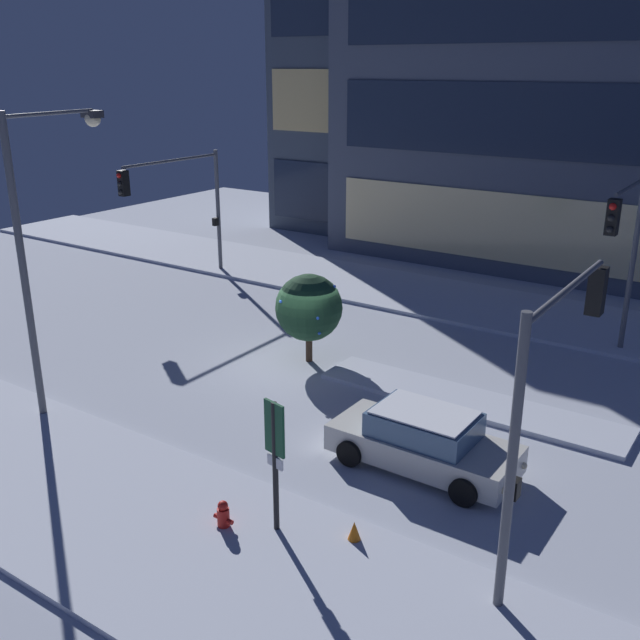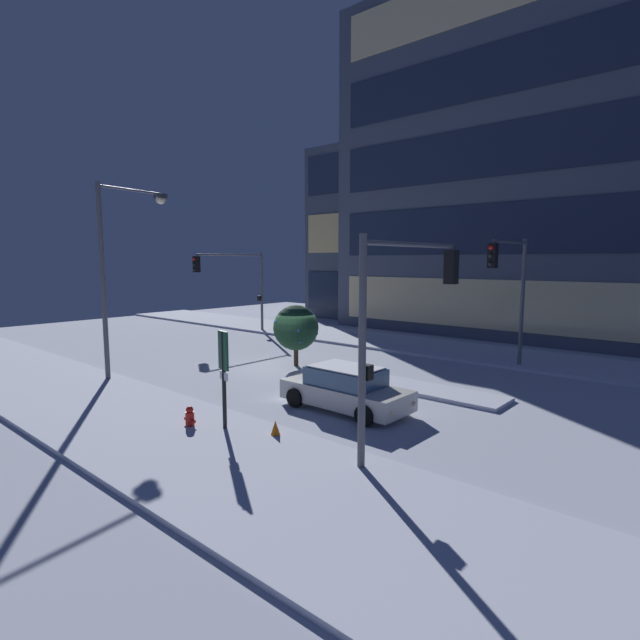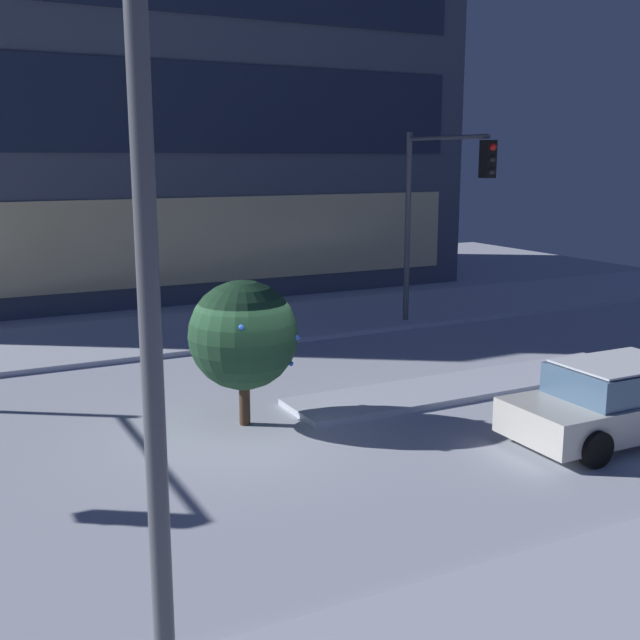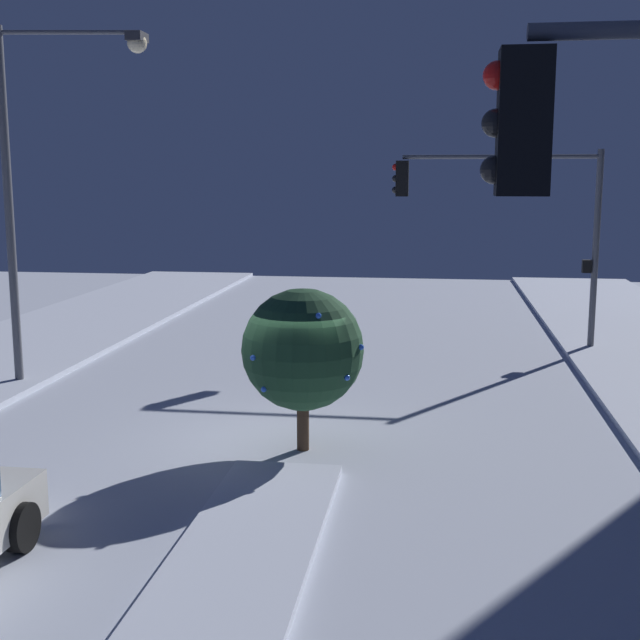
% 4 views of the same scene
% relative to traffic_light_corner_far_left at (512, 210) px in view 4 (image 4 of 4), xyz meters
% --- Properties ---
extents(ground, '(52.00, 52.00, 0.00)m').
position_rel_traffic_light_corner_far_left_xyz_m(ground, '(9.56, -4.80, -3.95)').
color(ground, silver).
extents(median_strip, '(9.00, 1.80, 0.14)m').
position_rel_traffic_light_corner_far_left_xyz_m(median_strip, '(15.40, -4.42, -3.88)').
color(median_strip, silver).
rests_on(median_strip, ground).
extents(traffic_light_corner_far_left, '(0.32, 5.78, 5.62)m').
position_rel_traffic_light_corner_far_left_xyz_m(traffic_light_corner_far_left, '(0.00, 0.00, 0.00)').
color(traffic_light_corner_far_left, '#565960').
rests_on(traffic_light_corner_far_left, ground).
extents(street_lamp_arched, '(0.82, 3.36, 8.18)m').
position_rel_traffic_light_corner_far_left_xyz_m(street_lamp_arched, '(5.87, -10.90, 1.36)').
color(street_lamp_arched, '#565960').
rests_on(street_lamp_arched, ground).
extents(decorated_tree_median, '(2.18, 2.20, 2.94)m').
position_rel_traffic_light_corner_far_left_xyz_m(decorated_tree_median, '(9.78, -4.36, -2.11)').
color(decorated_tree_median, '#473323').
rests_on(decorated_tree_median, ground).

